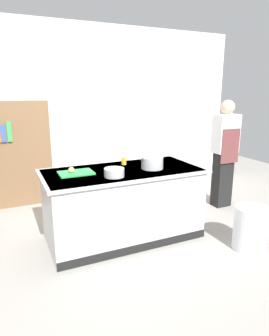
# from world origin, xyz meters

# --- Properties ---
(ground_plane) EXTENTS (10.00, 10.00, 0.00)m
(ground_plane) POSITION_xyz_m (0.00, 0.00, 0.00)
(ground_plane) COLOR #9E9991
(back_wall) EXTENTS (6.40, 0.12, 3.00)m
(back_wall) POSITION_xyz_m (0.00, 2.10, 1.50)
(back_wall) COLOR silver
(back_wall) RESTS_ON ground_plane
(counter_island) EXTENTS (1.98, 0.98, 0.90)m
(counter_island) POSITION_xyz_m (0.00, -0.00, 0.47)
(counter_island) COLOR #B7BABF
(counter_island) RESTS_ON ground_plane
(cutting_board) EXTENTS (0.40, 0.28, 0.02)m
(cutting_board) POSITION_xyz_m (-0.57, 0.07, 0.91)
(cutting_board) COLOR green
(cutting_board) RESTS_ON counter_island
(onion) EXTENTS (0.07, 0.07, 0.07)m
(onion) POSITION_xyz_m (-0.63, 0.06, 0.96)
(onion) COLOR tan
(onion) RESTS_ON cutting_board
(stock_pot) EXTENTS (0.34, 0.27, 0.15)m
(stock_pot) POSITION_xyz_m (0.36, -0.09, 0.98)
(stock_pot) COLOR #B7BABF
(stock_pot) RESTS_ON counter_island
(mixing_bowl) EXTENTS (0.23, 0.23, 0.10)m
(mixing_bowl) POSITION_xyz_m (-0.20, -0.23, 0.95)
(mixing_bowl) COLOR #B7BABF
(mixing_bowl) RESTS_ON counter_island
(juice_cup) EXTENTS (0.07, 0.07, 0.10)m
(juice_cup) POSITION_xyz_m (0.12, 0.25, 0.95)
(juice_cup) COLOR yellow
(juice_cup) RESTS_ON counter_island
(trash_bin) EXTENTS (0.40, 0.40, 0.53)m
(trash_bin) POSITION_xyz_m (1.26, -0.93, 0.26)
(trash_bin) COLOR silver
(trash_bin) RESTS_ON ground_plane
(person_chef) EXTENTS (0.38, 0.25, 1.72)m
(person_chef) POSITION_xyz_m (1.89, 0.33, 0.91)
(person_chef) COLOR black
(person_chef) RESTS_ON ground_plane
(bookshelf) EXTENTS (1.10, 0.31, 1.70)m
(bookshelf) POSITION_xyz_m (-1.15, 1.80, 0.85)
(bookshelf) COLOR brown
(bookshelf) RESTS_ON ground_plane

